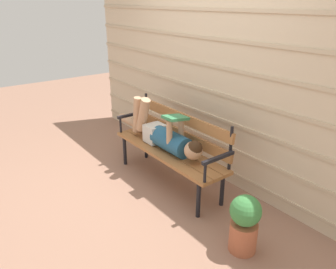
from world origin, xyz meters
TOP-DOWN VIEW (x-y plane):
  - ground_plane at (0.00, 0.00)m, footprint 12.00×12.00m
  - house_siding at (0.00, 0.73)m, footprint 4.82×0.08m
  - park_bench at (0.00, 0.20)m, footprint 1.58×0.43m
  - reclining_person at (-0.09, 0.14)m, footprint 1.66×0.26m
  - potted_plant at (1.26, -0.03)m, footprint 0.26×0.26m

SIDE VIEW (x-z plane):
  - ground_plane at x=0.00m, z-range 0.00..0.00m
  - potted_plant at x=1.26m, z-range 0.01..0.54m
  - park_bench at x=0.00m, z-range 0.04..0.91m
  - reclining_person at x=-0.09m, z-range 0.31..0.83m
  - house_siding at x=0.00m, z-range 0.00..2.31m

